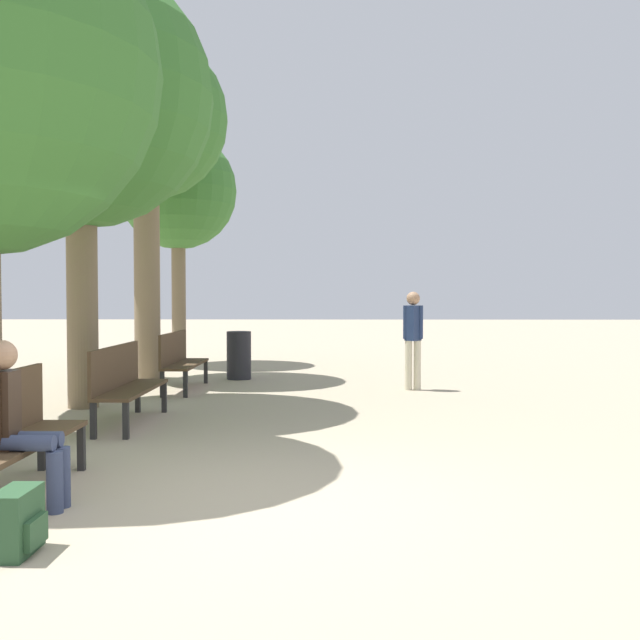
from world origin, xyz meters
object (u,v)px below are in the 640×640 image
person_seated (18,420)px  backpack (17,522)px  bench_row_1 (124,380)px  bench_row_2 (179,357)px  tree_row_2 (146,122)px  tree_row_1 (80,97)px  pedestrian_near (413,334)px  bench_row_0 (4,428)px  tree_row_3 (178,192)px  trash_bin (239,355)px

person_seated → backpack: 1.05m
bench_row_1 → bench_row_2: same height
tree_row_2 → backpack: (1.53, -8.92, -4.50)m
bench_row_1 → tree_row_2: 6.34m
tree_row_1 → pedestrian_near: bearing=21.6°
person_seated → bench_row_0: bearing=129.7°
bench_row_2 → person_seated: size_ratio=1.51×
tree_row_1 → person_seated: 5.96m
tree_row_2 → bench_row_2: bearing=-59.8°
bench_row_1 → tree_row_1: (-0.93, 1.27, 3.67)m
tree_row_3 → tree_row_1: bearing=-90.0°
backpack → trash_bin: (0.17, 8.82, 0.25)m
tree_row_2 → pedestrian_near: size_ratio=3.94×
trash_bin → tree_row_3: bearing=121.2°
tree_row_3 → person_seated: bearing=-83.8°
bench_row_1 → bench_row_2: 3.09m
tree_row_1 → bench_row_0: bearing=-77.9°
tree_row_3 → person_seated: (1.16, -10.77, -3.16)m
bench_row_1 → tree_row_2: tree_row_2 is taller
bench_row_2 → backpack: size_ratio=4.74×
tree_row_2 → backpack: 10.11m
tree_row_1 → person_seated: (1.16, -4.64, -3.56)m
bench_row_0 → pedestrian_near: pedestrian_near is taller
bench_row_2 → pedestrian_near: size_ratio=1.15×
bench_row_1 → tree_row_3: tree_row_3 is taller
bench_row_0 → pedestrian_near: bearing=58.8°
bench_row_0 → tree_row_1: (-0.93, 4.36, 3.67)m
tree_row_1 → trash_bin: (1.70, 3.32, -3.77)m
bench_row_2 → trash_bin: bearing=62.8°
bench_row_2 → trash_bin: 1.69m
tree_row_2 → trash_bin: (1.70, -0.10, -4.25)m
bench_row_2 → person_seated: (0.23, -6.46, 0.12)m
tree_row_1 → backpack: 6.98m
bench_row_2 → tree_row_3: 5.50m
trash_bin → backpack: bearing=-91.1°
bench_row_2 → trash_bin: bench_row_2 is taller
tree_row_3 → person_seated: size_ratio=4.24×
bench_row_2 → person_seated: person_seated is taller
bench_row_0 → pedestrian_near: (3.78, 6.23, 0.38)m
bench_row_2 → pedestrian_near: 3.80m
bench_row_2 → tree_row_3: tree_row_3 is taller
bench_row_0 → backpack: 1.33m
bench_row_0 → bench_row_2: bearing=90.0°
tree_row_2 → pedestrian_near: (4.71, -1.55, -3.78)m
bench_row_0 → trash_bin: (0.77, 7.68, -0.10)m
bench_row_1 → pedestrian_near: bearing=39.7°
person_seated → backpack: size_ratio=3.14×
bench_row_0 → tree_row_1: 5.78m
bench_row_0 → person_seated: person_seated is taller
bench_row_2 → backpack: 7.35m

